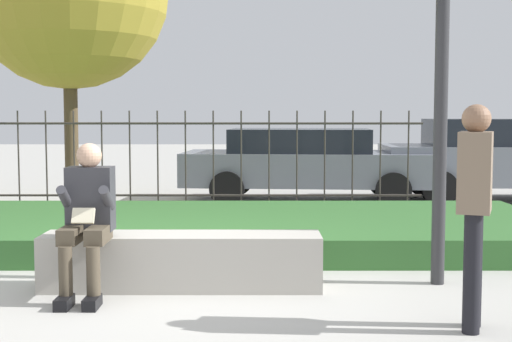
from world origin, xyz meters
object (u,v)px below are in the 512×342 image
person_seated_reader (85,213)px  person_passerby (472,198)px  stone_bench (179,264)px  car_parked_center (305,162)px  car_parked_right (501,157)px

person_seated_reader → person_passerby: size_ratio=0.80×
stone_bench → person_seated_reader: bearing=-159.7°
car_parked_center → person_passerby: bearing=-80.8°
person_seated_reader → car_parked_right: size_ratio=0.29×
stone_bench → car_parked_right: car_parked_right is taller
stone_bench → person_passerby: size_ratio=1.52×
stone_bench → car_parked_center: (1.55, 6.34, 0.47)m
stone_bench → car_parked_center: bearing=76.2°
car_parked_center → person_passerby: (0.62, -7.54, 0.25)m
stone_bench → person_passerby: 2.59m
stone_bench → car_parked_right: size_ratio=0.56×
person_seated_reader → person_passerby: person_passerby is taller
car_parked_right → person_passerby: bearing=-107.9°
stone_bench → car_parked_right: (5.02, 6.42, 0.54)m
stone_bench → car_parked_right: bearing=52.0°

